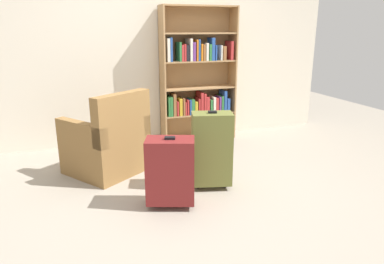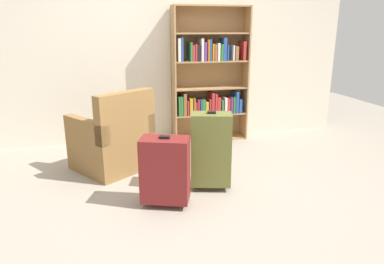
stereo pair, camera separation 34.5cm
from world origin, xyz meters
name	(u,v)px [view 1 (the left image)]	position (x,y,z in m)	size (l,w,h in m)	color
ground_plane	(192,197)	(0.00, 0.00, 0.00)	(9.28, 9.28, 0.00)	#9E9384
back_wall	(145,45)	(0.00, 1.94, 1.30)	(5.31, 0.10, 2.60)	beige
bookshelf	(197,77)	(0.67, 1.74, 0.88)	(1.03, 0.29, 1.80)	#A87F51
armchair	(108,144)	(-0.66, 0.88, 0.32)	(0.98, 0.98, 0.90)	olive
mug	(154,159)	(-0.14, 1.00, 0.05)	(0.12, 0.08, 0.10)	#1959A5
suitcase_olive	(212,149)	(0.25, 0.15, 0.40)	(0.42, 0.31, 0.78)	brown
suitcase_dark_red	(170,171)	(-0.23, -0.09, 0.33)	(0.47, 0.37, 0.64)	maroon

